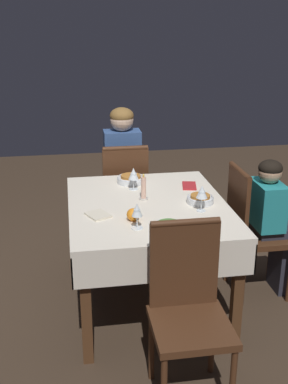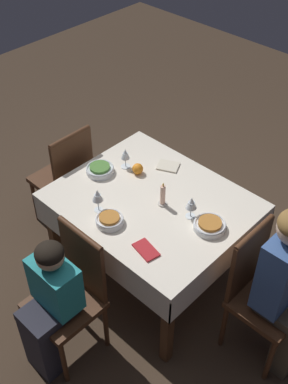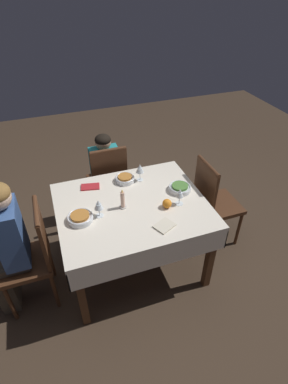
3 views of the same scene
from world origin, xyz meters
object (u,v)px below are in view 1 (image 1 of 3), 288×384
object	(u,v)px
dining_table	(148,216)
wine_glass_west	(137,211)
bowl_east	(131,179)
chair_west	(188,305)
wine_glass_east	(133,174)
bowl_south	(200,199)
candle_centerpiece	(144,189)
bowl_west	(169,228)
person_adult_denim	(122,168)
napkin_spare_side	(98,215)
napkin_red_folded	(189,186)
wine_glass_south	(202,193)
orange_fruit	(133,215)
chair_south	(251,226)
chair_east	(124,193)
person_child_teal	(274,221)

from	to	relation	value
dining_table	wine_glass_west	distance (m)	0.44
dining_table	bowl_east	size ratio (longest dim) A/B	6.13
chair_west	wine_glass_east	bearing A→B (deg)	96.14
bowl_south	candle_centerpiece	distance (m)	0.38
bowl_west	person_adult_denim	bearing A→B (deg)	3.85
bowl_south	napkin_spare_side	size ratio (longest dim) A/B	0.96
napkin_spare_side	napkin_red_folded	bearing A→B (deg)	-57.60
wine_glass_south	orange_fruit	world-z (taller)	wine_glass_south
wine_glass_south	wine_glass_west	size ratio (longest dim) A/B	1.10
dining_table	person_adult_denim	bearing A→B (deg)	3.09
chair_south	wine_glass_east	bearing A→B (deg)	72.59
bowl_west	napkin_spare_side	bearing A→B (deg)	51.38
bowl_south	bowl_west	xyz separation A→B (m)	(-0.42, 0.30, -0.00)
bowl_west	wine_glass_west	size ratio (longest dim) A/B	1.26
person_adult_denim	napkin_spare_side	xyz separation A→B (m)	(-1.15, 0.28, 0.07)
wine_glass_south	candle_centerpiece	size ratio (longest dim) A/B	0.95
chair_east	person_child_teal	distance (m)	1.26
bowl_south	dining_table	bearing A→B (deg)	82.72
chair_west	wine_glass_south	bearing A→B (deg)	69.99
dining_table	bowl_east	bearing A→B (deg)	6.95
person_child_teal	wine_glass_south	bearing A→B (deg)	109.56
wine_glass_west	chair_south	bearing A→B (deg)	-64.80
wine_glass_south	wine_glass_east	bearing A→B (deg)	38.22
wine_glass_west	napkin_spare_side	distance (m)	0.32
person_child_teal	chair_east	bearing A→B (deg)	49.84
person_adult_denim	orange_fruit	xyz separation A→B (m)	(-1.26, 0.08, 0.10)
chair_west	wine_glass_east	xyz separation A→B (m)	(1.13, 0.12, 0.34)
candle_centerpiece	bowl_east	bearing A→B (deg)	6.13
bowl_west	chair_south	bearing A→B (deg)	-54.79
bowl_east	bowl_south	xyz separation A→B (m)	(-0.48, -0.39, 0.00)
chair_east	bowl_south	xyz separation A→B (m)	(-0.89, -0.39, 0.26)
person_child_teal	napkin_spare_side	xyz separation A→B (m)	(-0.19, 1.24, 0.21)
chair_south	wine_glass_west	xyz separation A→B (m)	(-0.41, 0.87, 0.34)
person_adult_denim	wine_glass_west	xyz separation A→B (m)	(-1.37, 0.07, 0.17)
chair_west	napkin_red_folded	xyz separation A→B (m)	(1.12, -0.28, 0.24)
chair_south	wine_glass_west	bearing A→B (deg)	115.20
bowl_south	bowl_east	bearing A→B (deg)	39.47
dining_table	napkin_spare_side	world-z (taller)	napkin_spare_side
chair_south	napkin_red_folded	size ratio (longest dim) A/B	5.30
dining_table	bowl_east	distance (m)	0.45
chair_west	wine_glass_south	distance (m)	0.79
dining_table	chair_east	xyz separation A→B (m)	(0.84, 0.05, -0.14)
chair_east	person_adult_denim	bearing A→B (deg)	-90.00
bowl_south	napkin_red_folded	bearing A→B (deg)	-1.55
person_adult_denim	person_child_teal	xyz separation A→B (m)	(-0.96, -0.96, -0.14)
person_child_teal	bowl_east	distance (m)	1.07
dining_table	wine_glass_west	bearing A→B (deg)	161.49
wine_glass_south	napkin_spare_side	size ratio (longest dim) A/B	0.93
chair_west	wine_glass_west	bearing A→B (deg)	112.33
orange_fruit	dining_table	bearing A→B (deg)	-26.91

